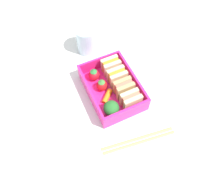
{
  "coord_description": "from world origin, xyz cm",
  "views": [
    {
      "loc": [
        27.98,
        -13.12,
        51.68
      ],
      "look_at": [
        0.0,
        0.0,
        2.7
      ],
      "focal_mm": 35.0,
      "sensor_mm": 36.0,
      "label": 1
    }
  ],
  "objects_px": {
    "sandwich_center_right": "(131,100)",
    "chopstick_pair": "(137,141)",
    "strawberry_far_left": "(102,85)",
    "broccoli_floret": "(111,108)",
    "sandwich_center_left": "(117,77)",
    "carrot_stick_far_left": "(107,96)",
    "strawberry_left": "(94,75)",
    "drinking_glass": "(87,40)",
    "sandwich_left": "(111,66)",
    "folded_napkin": "(56,120)",
    "sandwich_center": "(124,88)"
  },
  "relations": [
    {
      "from": "sandwich_center",
      "to": "folded_napkin",
      "type": "relative_size",
      "value": 0.41
    },
    {
      "from": "chopstick_pair",
      "to": "strawberry_left",
      "type": "bearing_deg",
      "value": -173.18
    },
    {
      "from": "sandwich_left",
      "to": "broccoli_floret",
      "type": "distance_m",
      "value": 0.14
    },
    {
      "from": "sandwich_left",
      "to": "sandwich_center_left",
      "type": "bearing_deg",
      "value": 0.0
    },
    {
      "from": "sandwich_center_left",
      "to": "strawberry_left",
      "type": "xyz_separation_m",
      "value": [
        -0.04,
        -0.05,
        -0.01
      ]
    },
    {
      "from": "broccoli_floret",
      "to": "folded_napkin",
      "type": "relative_size",
      "value": 0.42
    },
    {
      "from": "drinking_glass",
      "to": "folded_napkin",
      "type": "height_order",
      "value": "drinking_glass"
    },
    {
      "from": "sandwich_center_left",
      "to": "strawberry_far_left",
      "type": "bearing_deg",
      "value": -85.45
    },
    {
      "from": "sandwich_center_right",
      "to": "drinking_glass",
      "type": "height_order",
      "value": "drinking_glass"
    },
    {
      "from": "sandwich_center_left",
      "to": "chopstick_pair",
      "type": "bearing_deg",
      "value": -9.38
    },
    {
      "from": "sandwich_left",
      "to": "carrot_stick_far_left",
      "type": "height_order",
      "value": "sandwich_left"
    },
    {
      "from": "sandwich_center_left",
      "to": "broccoli_floret",
      "type": "xyz_separation_m",
      "value": [
        0.08,
        -0.06,
        0.01
      ]
    },
    {
      "from": "sandwich_left",
      "to": "drinking_glass",
      "type": "relative_size",
      "value": 0.59
    },
    {
      "from": "carrot_stick_far_left",
      "to": "sandwich_left",
      "type": "bearing_deg",
      "value": 148.6
    },
    {
      "from": "sandwich_center",
      "to": "drinking_glass",
      "type": "xyz_separation_m",
      "value": [
        -0.19,
        -0.03,
        0.01
      ]
    },
    {
      "from": "sandwich_left",
      "to": "sandwich_center_right",
      "type": "distance_m",
      "value": 0.12
    },
    {
      "from": "sandwich_center_left",
      "to": "strawberry_far_left",
      "type": "height_order",
      "value": "sandwich_center_left"
    },
    {
      "from": "strawberry_left",
      "to": "drinking_glass",
      "type": "height_order",
      "value": "drinking_glass"
    },
    {
      "from": "sandwich_center_left",
      "to": "sandwich_center_right",
      "type": "xyz_separation_m",
      "value": [
        0.08,
        0.0,
        0.0
      ]
    },
    {
      "from": "sandwich_center",
      "to": "strawberry_far_left",
      "type": "xyz_separation_m",
      "value": [
        -0.04,
        -0.05,
        -0.01
      ]
    },
    {
      "from": "sandwich_center_right",
      "to": "folded_napkin",
      "type": "bearing_deg",
      "value": -103.04
    },
    {
      "from": "carrot_stick_far_left",
      "to": "broccoli_floret",
      "type": "distance_m",
      "value": 0.05
    },
    {
      "from": "broccoli_floret",
      "to": "sandwich_center_left",
      "type": "bearing_deg",
      "value": 145.92
    },
    {
      "from": "sandwich_center_left",
      "to": "broccoli_floret",
      "type": "distance_m",
      "value": 0.1
    },
    {
      "from": "sandwich_center_right",
      "to": "strawberry_left",
      "type": "bearing_deg",
      "value": -155.35
    },
    {
      "from": "strawberry_far_left",
      "to": "drinking_glass",
      "type": "relative_size",
      "value": 0.43
    },
    {
      "from": "sandwich_center_left",
      "to": "chopstick_pair",
      "type": "relative_size",
      "value": 0.27
    },
    {
      "from": "sandwich_center_right",
      "to": "carrot_stick_far_left",
      "type": "xyz_separation_m",
      "value": [
        -0.04,
        -0.05,
        -0.02
      ]
    },
    {
      "from": "sandwich_center",
      "to": "strawberry_far_left",
      "type": "relative_size",
      "value": 1.37
    },
    {
      "from": "sandwich_center_right",
      "to": "strawberry_left",
      "type": "height_order",
      "value": "sandwich_center_right"
    },
    {
      "from": "sandwich_center_left",
      "to": "strawberry_left",
      "type": "bearing_deg",
      "value": -124.21
    },
    {
      "from": "sandwich_center_right",
      "to": "chopstick_pair",
      "type": "height_order",
      "value": "sandwich_center_right"
    },
    {
      "from": "sandwich_left",
      "to": "sandwich_center_right",
      "type": "height_order",
      "value": "same"
    },
    {
      "from": "carrot_stick_far_left",
      "to": "chopstick_pair",
      "type": "distance_m",
      "value": 0.14
    },
    {
      "from": "sandwich_center_left",
      "to": "broccoli_floret",
      "type": "relative_size",
      "value": 0.99
    },
    {
      "from": "strawberry_far_left",
      "to": "drinking_glass",
      "type": "xyz_separation_m",
      "value": [
        -0.16,
        0.02,
        0.01
      ]
    },
    {
      "from": "carrot_stick_far_left",
      "to": "drinking_glass",
      "type": "distance_m",
      "value": 0.19
    },
    {
      "from": "sandwich_center_right",
      "to": "carrot_stick_far_left",
      "type": "height_order",
      "value": "sandwich_center_right"
    },
    {
      "from": "strawberry_far_left",
      "to": "broccoli_floret",
      "type": "relative_size",
      "value": 0.72
    },
    {
      "from": "sandwich_center",
      "to": "carrot_stick_far_left",
      "type": "xyz_separation_m",
      "value": [
        -0.0,
        -0.05,
        -0.02
      ]
    },
    {
      "from": "sandwich_center_left",
      "to": "sandwich_left",
      "type": "bearing_deg",
      "value": 180.0
    },
    {
      "from": "sandwich_center",
      "to": "carrot_stick_far_left",
      "type": "relative_size",
      "value": 1.19
    },
    {
      "from": "broccoli_floret",
      "to": "chopstick_pair",
      "type": "relative_size",
      "value": 0.27
    },
    {
      "from": "sandwich_center_right",
      "to": "chopstick_pair",
      "type": "xyz_separation_m",
      "value": [
        0.09,
        -0.03,
        -0.03
      ]
    },
    {
      "from": "sandwich_center",
      "to": "folded_napkin",
      "type": "height_order",
      "value": "sandwich_center"
    },
    {
      "from": "drinking_glass",
      "to": "sandwich_left",
      "type": "bearing_deg",
      "value": 12.79
    },
    {
      "from": "sandwich_center_right",
      "to": "broccoli_floret",
      "type": "xyz_separation_m",
      "value": [
        0.0,
        -0.06,
        0.01
      ]
    },
    {
      "from": "chopstick_pair",
      "to": "drinking_glass",
      "type": "relative_size",
      "value": 2.18
    },
    {
      "from": "strawberry_left",
      "to": "broccoli_floret",
      "type": "bearing_deg",
      "value": -1.53
    },
    {
      "from": "chopstick_pair",
      "to": "drinking_glass",
      "type": "xyz_separation_m",
      "value": [
        -0.33,
        0.0,
        0.04
      ]
    }
  ]
}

